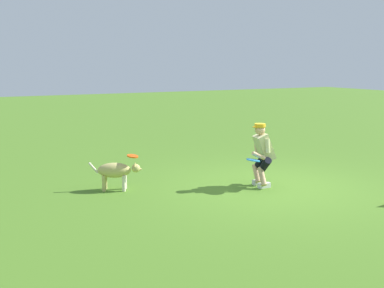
{
  "coord_description": "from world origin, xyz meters",
  "views": [
    {
      "loc": [
        5.69,
        7.36,
        2.49
      ],
      "look_at": [
        1.44,
        -0.74,
        0.9
      ],
      "focal_mm": 43.67,
      "sensor_mm": 36.0,
      "label": 1
    }
  ],
  "objects_px": {
    "person": "(262,153)",
    "frisbee_held": "(253,160)",
    "dog": "(117,171)",
    "frisbee_flying": "(133,156)"
  },
  "relations": [
    {
      "from": "frisbee_flying",
      "to": "dog",
      "type": "bearing_deg",
      "value": -19.52
    },
    {
      "from": "dog",
      "to": "frisbee_held",
      "type": "height_order",
      "value": "frisbee_held"
    },
    {
      "from": "dog",
      "to": "frisbee_held",
      "type": "relative_size",
      "value": 3.65
    },
    {
      "from": "person",
      "to": "frisbee_held",
      "type": "relative_size",
      "value": 4.8
    },
    {
      "from": "person",
      "to": "frisbee_held",
      "type": "bearing_deg",
      "value": 38.35
    },
    {
      "from": "frisbee_flying",
      "to": "frisbee_held",
      "type": "bearing_deg",
      "value": 150.95
    },
    {
      "from": "frisbee_flying",
      "to": "frisbee_held",
      "type": "relative_size",
      "value": 0.84
    },
    {
      "from": "person",
      "to": "frisbee_held",
      "type": "height_order",
      "value": "person"
    },
    {
      "from": "dog",
      "to": "frisbee_flying",
      "type": "relative_size",
      "value": 4.34
    },
    {
      "from": "dog",
      "to": "frisbee_flying",
      "type": "bearing_deg",
      "value": 7.23
    }
  ]
}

